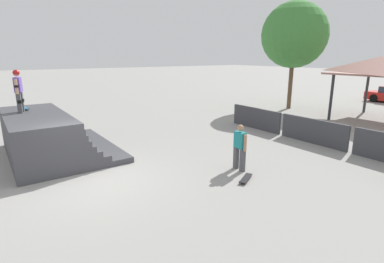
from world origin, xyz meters
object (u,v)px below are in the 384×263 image
skateboard_on_deck (24,108)px  tree_beside_pavilion (294,35)px  skateboard_on_ground (246,179)px  bystander_walking (240,145)px  skater_on_deck (18,88)px

skateboard_on_deck → tree_beside_pavilion: size_ratio=0.11×
skateboard_on_deck → tree_beside_pavilion: bearing=85.4°
skateboard_on_deck → skateboard_on_ground: bearing=29.0°
skateboard_on_deck → tree_beside_pavilion: 16.74m
tree_beside_pavilion → bystander_walking: bearing=-59.3°
tree_beside_pavilion → skateboard_on_ground: bearing=-57.5°
skater_on_deck → tree_beside_pavilion: (-0.74, 16.56, 2.46)m
skater_on_deck → skateboard_on_ground: (6.60, 5.03, -2.44)m
skater_on_deck → skateboard_on_ground: bearing=54.5°
skater_on_deck → tree_beside_pavilion: 16.76m
bystander_walking → skater_on_deck: bearing=48.0°
skateboard_on_deck → skateboard_on_ground: 8.82m
skater_on_deck → skateboard_on_deck: bearing=-177.8°
bystander_walking → tree_beside_pavilion: 13.53m
skateboard_on_deck → bystander_walking: bearing=34.5°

